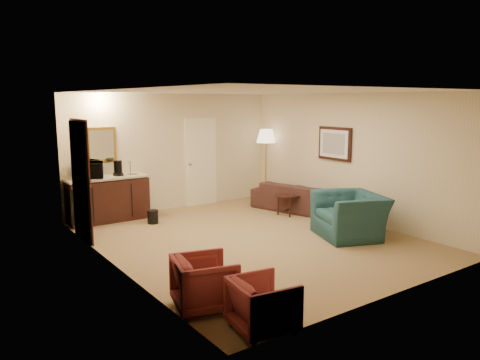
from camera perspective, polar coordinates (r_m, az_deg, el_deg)
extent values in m
plane|color=#9B7B4F|center=(8.45, 1.43, -7.17)|extent=(6.00, 6.00, 0.00)
cube|color=beige|center=(10.71, -8.14, 3.42)|extent=(5.00, 0.02, 2.60)
cube|color=beige|center=(7.00, -15.23, -0.12)|extent=(0.02, 6.00, 2.60)
cube|color=beige|center=(9.85, 13.25, 2.72)|extent=(0.02, 6.00, 2.60)
cube|color=white|center=(8.09, 1.51, 10.74)|extent=(5.00, 6.00, 0.02)
cube|color=#F2E9C6|center=(11.05, -4.80, 2.24)|extent=(0.82, 0.06, 2.05)
cube|color=black|center=(8.64, -18.83, -0.16)|extent=(0.06, 0.98, 2.10)
cube|color=gold|center=(10.03, -16.54, 4.13)|extent=(0.62, 0.04, 0.72)
cube|color=black|center=(10.07, 11.45, 4.36)|extent=(0.06, 0.90, 0.70)
cube|color=#341410|center=(9.95, -15.78, -2.22)|extent=(1.64, 0.58, 0.92)
imported|color=black|center=(10.52, 7.24, -1.54)|extent=(1.19, 2.22, 0.83)
imported|color=#1F464E|center=(8.69, 13.27, -3.34)|extent=(1.17, 1.42, 1.06)
imported|color=maroon|center=(5.66, -4.36, -12.10)|extent=(0.80, 0.83, 0.71)
imported|color=maroon|center=(5.16, 2.83, -14.67)|extent=(0.67, 0.71, 0.65)
cube|color=black|center=(10.24, 6.23, -2.92)|extent=(0.88, 0.69, 0.45)
cube|color=gold|center=(11.44, 3.17, 1.82)|extent=(0.55, 0.55, 1.77)
cylinder|color=black|center=(9.60, -10.58, -4.43)|extent=(0.28, 0.28, 0.27)
imported|color=black|center=(9.77, -18.05, 1.35)|extent=(0.65, 0.50, 0.39)
cylinder|color=black|center=(9.91, -14.65, 1.41)|extent=(0.19, 0.19, 0.32)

